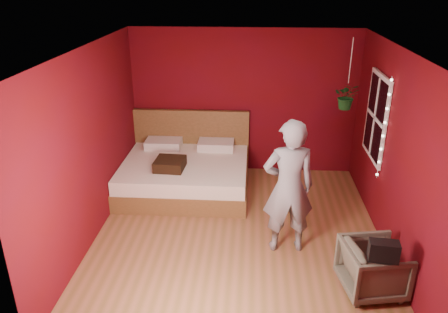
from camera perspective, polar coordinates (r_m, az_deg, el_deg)
floor at (r=6.35m, az=1.84°, el=-10.02°), size 4.50×4.50×0.00m
room_walls at (r=5.62m, az=2.06°, el=4.47°), size 4.04×4.54×2.62m
window at (r=6.77m, az=19.25°, el=4.86°), size 0.05×0.97×1.27m
fairy_lights at (r=6.28m, az=20.17°, el=3.36°), size 0.04×0.04×1.45m
bed at (r=7.52m, az=-4.97°, el=-1.93°), size 2.11×1.79×1.16m
person at (r=5.66m, az=8.41°, el=-4.01°), size 0.72×0.52×1.83m
armchair at (r=5.48m, az=18.89°, el=-13.62°), size 0.79×0.77×0.62m
handbag at (r=5.03m, az=20.13°, el=-11.51°), size 0.33×0.19×0.22m
throw_pillow at (r=7.07m, az=-7.08°, el=-0.98°), size 0.49×0.49×0.16m
hanging_plant at (r=6.85m, az=15.75°, el=7.58°), size 0.41×0.37×1.06m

